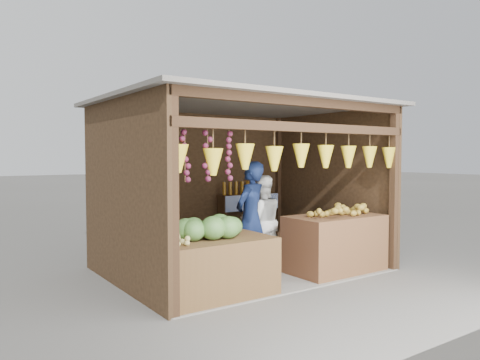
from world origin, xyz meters
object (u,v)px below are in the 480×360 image
object	(u,v)px
counter_left	(212,268)
woman_standing	(262,221)
vendor_seated	(150,229)
man_standing	(251,217)
counter_right	(335,244)

from	to	relation	value
counter_left	woman_standing	world-z (taller)	woman_standing
counter_left	woman_standing	xyz separation A→B (m)	(1.55, 0.99, 0.37)
vendor_seated	man_standing	bearing A→B (deg)	169.03
man_standing	vendor_seated	distance (m)	1.59
woman_standing	vendor_seated	size ratio (longest dim) A/B	1.54
counter_left	woman_standing	size ratio (longest dim) A/B	1.06
counter_left	man_standing	distance (m)	1.51
counter_right	woman_standing	world-z (taller)	woman_standing
man_standing	woman_standing	size ratio (longest dim) A/B	1.16
man_standing	woman_standing	distance (m)	0.43
counter_right	woman_standing	size ratio (longest dim) A/B	1.01
man_standing	woman_standing	world-z (taller)	man_standing
man_standing	woman_standing	bearing A→B (deg)	-175.28
counter_right	woman_standing	bearing A→B (deg)	127.09
counter_left	vendor_seated	world-z (taller)	vendor_seated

